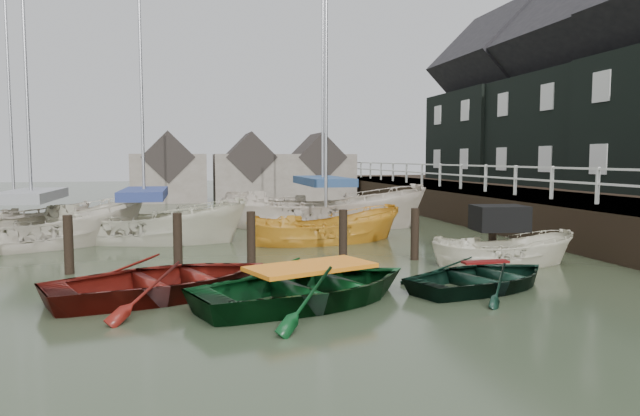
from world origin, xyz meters
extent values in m
plane|color=#313924|center=(0.00, 0.00, 0.00)|extent=(120.00, 120.00, 0.00)
cube|color=black|center=(9.50, 10.00, 1.40)|extent=(3.00, 32.00, 0.20)
cube|color=silver|center=(8.00, 10.00, 2.45)|extent=(0.06, 32.00, 0.06)
cube|color=silver|center=(8.00, 10.00, 2.05)|extent=(0.06, 32.00, 0.06)
cube|color=black|center=(15.00, 10.00, 0.00)|extent=(14.00, 38.00, 1.50)
cube|color=black|center=(15.00, 12.00, 4.00)|extent=(6.00, 7.00, 5.00)
cube|color=black|center=(15.00, 12.00, 8.25)|extent=(6.11, 7.14, 6.11)
cube|color=black|center=(15.00, 19.00, 4.00)|extent=(6.40, 7.00, 5.00)
cube|color=black|center=(15.00, 19.00, 8.25)|extent=(6.52, 7.14, 6.52)
cylinder|color=black|center=(-5.50, 3.00, 0.50)|extent=(0.22, 0.22, 1.80)
cylinder|color=black|center=(-3.00, 3.00, 0.50)|extent=(0.22, 0.22, 1.80)
cylinder|color=black|center=(-1.20, 3.00, 0.50)|extent=(0.22, 0.22, 1.80)
cylinder|color=black|center=(1.20, 3.00, 0.50)|extent=(0.22, 0.22, 1.80)
cylinder|color=black|center=(3.20, 3.00, 0.50)|extent=(0.22, 0.22, 1.80)
cylinder|color=black|center=(5.50, 3.00, 0.50)|extent=(0.22, 0.22, 1.80)
cube|color=#665B51|center=(-4.00, 26.00, 1.50)|extent=(4.50, 4.00, 3.00)
cube|color=#282321|center=(-4.00, 26.00, 2.80)|extent=(3.18, 4.08, 3.18)
cube|color=#665B51|center=(1.00, 26.00, 1.50)|extent=(4.50, 4.00, 3.00)
cube|color=#282321|center=(1.00, 26.00, 2.80)|extent=(3.18, 4.08, 3.18)
cube|color=#665B51|center=(5.50, 26.00, 1.50)|extent=(4.50, 4.00, 3.00)
cube|color=#282321|center=(5.50, 26.00, 2.80)|extent=(3.18, 4.08, 3.18)
imported|color=#55110C|center=(-3.18, 0.24, 0.00)|extent=(5.39, 4.70, 0.93)
imported|color=black|center=(-0.48, -0.92, 0.00)|extent=(5.42, 4.66, 0.95)
imported|color=black|center=(3.36, -0.51, 0.00)|extent=(4.36, 3.74, 0.76)
imported|color=beige|center=(5.10, 1.78, 0.00)|extent=(3.88, 1.87, 1.44)
cube|color=black|center=(5.10, 1.98, 1.19)|extent=(1.42, 1.16, 0.65)
imported|color=beige|center=(-7.45, 7.67, 0.00)|extent=(7.40, 5.15, 2.68)
cylinder|color=#B2B2B7|center=(-7.45, 7.67, 5.34)|extent=(0.10, 0.10, 7.72)
cube|color=gray|center=(-7.45, 7.67, 1.59)|extent=(4.05, 2.79, 0.30)
imported|color=beige|center=(-4.17, 8.20, 0.00)|extent=(7.30, 4.56, 2.64)
cylinder|color=#B2B2B7|center=(-4.17, 8.20, 5.62)|extent=(0.10, 0.10, 8.34)
cube|color=navy|center=(-4.17, 8.20, 1.57)|extent=(4.00, 2.46, 0.30)
imported|color=gold|center=(1.63, 6.76, 0.00)|extent=(5.70, 3.01, 2.09)
cylinder|color=#B2B2B7|center=(1.63, 6.76, 4.78)|extent=(0.10, 0.10, 7.25)
imported|color=beige|center=(2.41, 10.64, 0.00)|extent=(8.61, 5.11, 3.13)
cylinder|color=#B2B2B7|center=(2.41, 10.64, 6.32)|extent=(0.10, 0.10, 9.21)
cube|color=navy|center=(2.41, 10.64, 1.84)|extent=(4.72, 2.76, 0.30)
imported|color=#BEB2A2|center=(-8.82, 10.81, 0.00)|extent=(6.26, 4.35, 2.27)
cylinder|color=#B2B2B7|center=(-8.82, 10.81, 5.14)|extent=(0.10, 0.10, 7.78)
cube|color=gray|center=(-8.82, 10.81, 1.37)|extent=(3.43, 2.35, 0.30)
camera|label=1|loc=(-2.62, -11.28, 2.73)|focal=32.00mm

